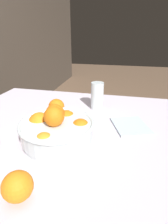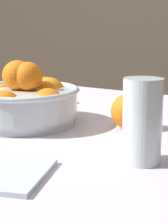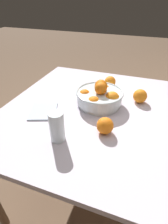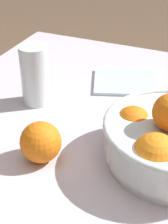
{
  "view_description": "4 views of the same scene",
  "coord_description": "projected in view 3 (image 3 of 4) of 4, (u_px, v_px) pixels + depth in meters",
  "views": [
    {
      "loc": [
        -0.57,
        -0.24,
        1.1
      ],
      "look_at": [
        0.12,
        -0.09,
        0.78
      ],
      "focal_mm": 28.0,
      "sensor_mm": 36.0,
      "label": 1
    },
    {
      "loc": [
        0.55,
        -0.67,
        0.94
      ],
      "look_at": [
        0.15,
        -0.06,
        0.78
      ],
      "focal_mm": 60.0,
      "sensor_mm": 36.0,
      "label": 2
    },
    {
      "loc": [
        0.81,
        0.19,
        1.27
      ],
      "look_at": [
        0.12,
        -0.06,
        0.77
      ],
      "focal_mm": 28.0,
      "sensor_mm": 36.0,
      "label": 3
    },
    {
      "loc": [
        -0.12,
        0.56,
        1.19
      ],
      "look_at": [
        0.14,
        -0.03,
        0.78
      ],
      "focal_mm": 60.0,
      "sensor_mm": 36.0,
      "label": 4
    }
  ],
  "objects": [
    {
      "name": "orange_loose_front",
      "position": [
        140.0,
        96.0,
        1.04
      ],
      "size": [
        0.08,
        0.08,
        0.08
      ],
      "primitive_type": "sphere",
      "color": "orange",
      "rests_on": "dining_table"
    },
    {
      "name": "orange_loose_near_bowl",
      "position": [
        110.0,
        82.0,
        1.21
      ],
      "size": [
        0.08,
        0.08,
        0.08
      ],
      "primitive_type": "sphere",
      "color": "orange",
      "rests_on": "dining_table"
    },
    {
      "name": "dining_table",
      "position": [
        100.0,
        120.0,
        1.03
      ],
      "size": [
        1.08,
        1.08,
        0.72
      ],
      "color": "silver",
      "rests_on": "ground_plane"
    },
    {
      "name": "napkin",
      "position": [
        43.0,
        111.0,
        0.97
      ],
      "size": [
        0.2,
        0.19,
        0.01
      ],
      "primitive_type": "cube",
      "rotation": [
        0.0,
        0.0,
        0.35
      ],
      "color": "silver",
      "rests_on": "dining_table"
    },
    {
      "name": "juice_glass",
      "position": [
        57.0,
        128.0,
        0.76
      ],
      "size": [
        0.07,
        0.07,
        0.14
      ],
      "color": "#F4A314",
      "rests_on": "dining_table"
    },
    {
      "name": "orange_loose_aside",
      "position": [
        105.0,
        126.0,
        0.81
      ],
      "size": [
        0.08,
        0.08,
        0.08
      ],
      "primitive_type": "sphere",
      "color": "orange",
      "rests_on": "dining_table"
    },
    {
      "name": "ground_plane",
      "position": [
        96.0,
        184.0,
        1.4
      ],
      "size": [
        12.0,
        12.0,
        0.0
      ],
      "primitive_type": "plane",
      "color": "brown"
    },
    {
      "name": "fruit_bowl",
      "position": [
        100.0,
        97.0,
        1.0
      ],
      "size": [
        0.27,
        0.27,
        0.15
      ],
      "color": "silver",
      "rests_on": "dining_table"
    }
  ]
}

